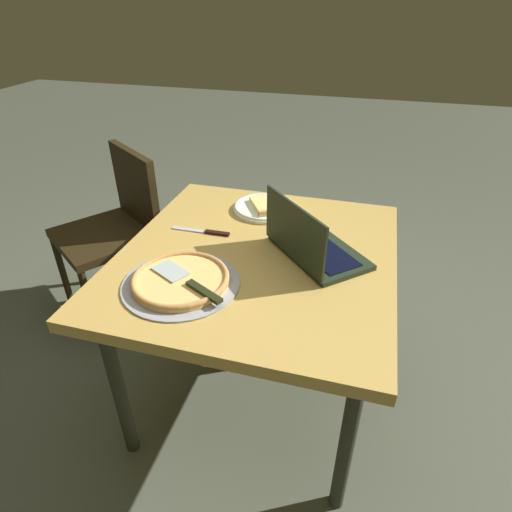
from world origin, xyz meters
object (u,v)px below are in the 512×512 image
pizza_tray (181,280)px  table_knife (206,232)px  dining_table (257,269)px  chair_near (117,223)px  pizza_plate (265,207)px  laptop (311,245)px

pizza_tray → table_knife: bearing=7.6°
dining_table → chair_near: (0.42, 0.85, -0.15)m
pizza_plate → laptop: bearing=-141.4°
laptop → pizza_tray: 0.45m
dining_table → table_knife: (0.08, 0.22, 0.07)m
dining_table → pizza_plate: pizza_plate is taller
table_knife → chair_near: chair_near is taller
pizza_plate → chair_near: size_ratio=0.31×
table_knife → chair_near: size_ratio=0.27×
table_knife → laptop: bearing=-98.0°
dining_table → chair_near: bearing=63.6°
table_knife → pizza_tray: bearing=-172.4°
laptop → pizza_tray: size_ratio=1.10×
pizza_plate → table_knife: (-0.24, 0.16, -0.01)m
laptop → dining_table: bearing=98.6°
laptop → table_knife: laptop is taller
dining_table → pizza_plate: 0.34m
dining_table → laptop: bearing=-81.4°
laptop → pizza_plate: 0.39m
laptop → chair_near: size_ratio=0.48×
pizza_tray → table_knife: size_ratio=1.61×
pizza_tray → dining_table: bearing=-36.3°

